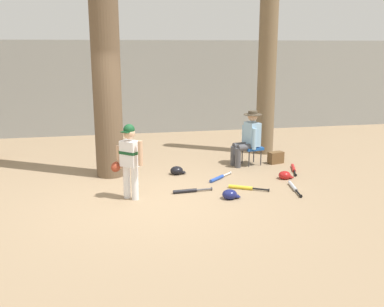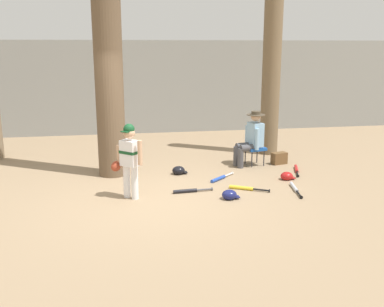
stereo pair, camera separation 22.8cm
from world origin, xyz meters
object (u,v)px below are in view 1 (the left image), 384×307
Objects in this scene: folding_stool at (252,149)px; bat_black_composite at (188,191)px; bat_yellow_trainer at (244,188)px; bat_blue_youth at (218,178)px; bat_aluminum_silver at (294,187)px; bat_red_barrel at (294,169)px; batting_helmet_red at (285,175)px; handbag_beside_stool at (276,158)px; tree_behind_spectator at (267,61)px; seated_spectator at (248,137)px; tree_near_player at (105,43)px; batting_helmet_navy at (230,194)px; young_ballplayer at (129,157)px; batting_helmet_black at (177,171)px.

folding_stool is 0.65× the size of bat_black_composite.
bat_yellow_trainer is 1.16× the size of bat_blue_youth.
bat_aluminum_silver is 1.06× the size of bat_red_barrel.
bat_aluminum_silver is 0.65m from batting_helmet_red.
handbag_beside_stool is (0.57, -0.01, -0.23)m from folding_stool.
tree_behind_spectator is 2.06m from seated_spectator.
handbag_beside_stool is 1.86m from bat_aluminum_silver.
bat_aluminum_silver is at bearing -26.05° from tree_near_player.
bat_black_composite and bat_blue_youth have the same top height.
bat_black_composite is at bearing -46.71° from tree_near_player.
seated_spectator reaches higher than batting_helmet_navy.
folding_stool reaches higher than batting_helmet_navy.
tree_near_player reaches higher than young_ballplayer.
young_ballplayer is 4.20× the size of batting_helmet_black.
bat_aluminum_silver is 1.31m from bat_red_barrel.
handbag_beside_stool is at bearing 27.32° from young_ballplayer.
batting_helmet_navy reaches higher than bat_aluminum_silver.
young_ballplayer reaches higher than bat_yellow_trainer.
batting_helmet_black is at bearing -166.30° from folding_stool.
bat_aluminum_silver is 2.80× the size of batting_helmet_red.
batting_helmet_navy is at bearing -69.01° from batting_helmet_black.
handbag_beside_stool is 0.42× the size of bat_aluminum_silver.
bat_red_barrel is at bearing -76.20° from handbag_beside_stool.
bat_aluminum_silver is (3.28, -1.60, -2.58)m from tree_near_player.
tree_behind_spectator is 16.57× the size of batting_helmet_black.
bat_yellow_trainer is at bearing -1.30° from bat_black_composite.
handbag_beside_stool is 2.37m from batting_helmet_black.
handbag_beside_stool is at bearing 10.28° from batting_helmet_black.
bat_red_barrel is (0.73, -0.63, -0.33)m from folding_stool.
young_ballplayer reaches higher than batting_helmet_black.
young_ballplayer is 1.84m from batting_helmet_navy.
tree_near_player is at bearing 173.86° from bat_red_barrel.
seated_spectator reaches higher than batting_helmet_black.
bat_blue_youth is at bearing -136.39° from folding_stool.
bat_blue_youth is 0.92m from batting_helmet_black.
batting_helmet_black is at bearing 144.07° from bat_blue_youth.
folding_stool is at bearing 43.61° from bat_blue_youth.
bat_aluminum_silver is at bearing -114.14° from bat_red_barrel.
young_ballplayer is 3.84m from handbag_beside_stool.
tree_behind_spectator is at bearing 38.61° from young_ballplayer.
young_ballplayer is 2.07m from bat_blue_youth.
young_ballplayer is 3.07m from bat_aluminum_silver.
seated_spectator is (2.70, 1.72, -0.10)m from young_ballplayer.
bat_red_barrel is at bearing 35.50° from bat_yellow_trainer.
bat_red_barrel is 1.77m from bat_blue_youth.
batting_helmet_black is at bearing 51.72° from young_ballplayer.
bat_yellow_trainer is 1.04m from bat_black_composite.
batting_helmet_black is at bearing 175.36° from bat_red_barrel.
tree_near_player is at bearing 100.83° from young_ballplayer.
bat_yellow_trainer is 0.88× the size of bat_red_barrel.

